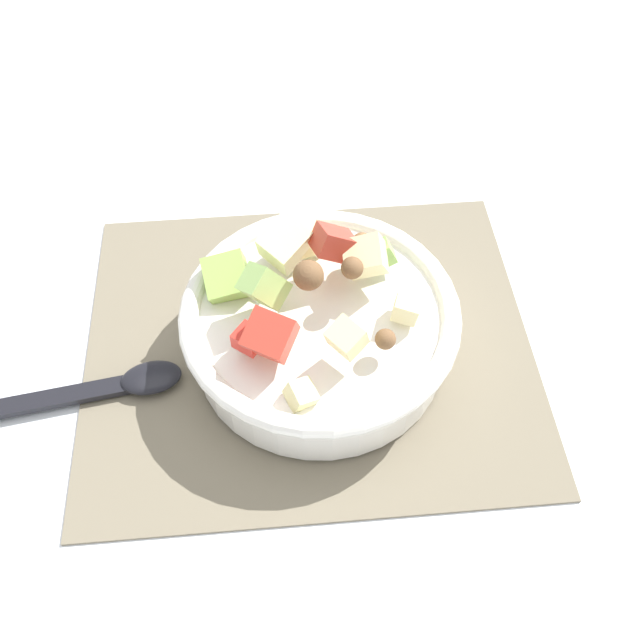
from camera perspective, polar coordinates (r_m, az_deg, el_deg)
The scene contains 4 objects.
ground_plane at distance 0.69m, azimuth -0.88°, elevation -1.97°, with size 2.40×2.40×0.00m, color silver.
placemat at distance 0.69m, azimuth -0.89°, elevation -1.83°, with size 0.43×0.36×0.01m, color #756B56.
salad_bowl at distance 0.65m, azimuth -0.09°, elevation -0.26°, with size 0.25×0.25×0.13m.
serving_spoon at distance 0.68m, azimuth -17.42°, elevation -5.31°, with size 0.23×0.06×0.01m.
Camera 1 is at (-0.02, -0.40, 0.57)m, focal length 39.86 mm.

